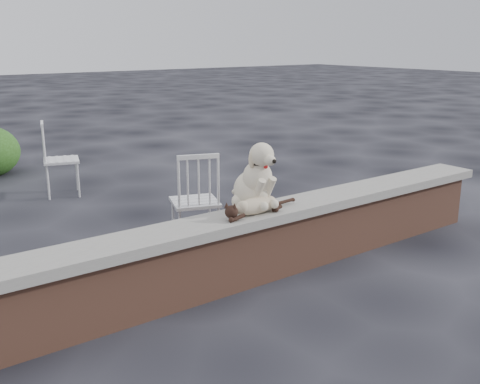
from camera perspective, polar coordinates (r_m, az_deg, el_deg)
ground at (r=4.53m, az=-1.77°, el=-9.76°), size 60.00×60.00×0.00m
brick_wall at (r=4.43m, az=-1.80°, el=-6.83°), size 6.00×0.30×0.50m
capstone at (r=4.33m, az=-1.83°, el=-3.27°), size 6.20×0.40×0.08m
dog at (r=4.52m, az=1.26°, el=1.85°), size 0.38×0.50×0.57m
cat at (r=4.41m, az=1.60°, el=-1.30°), size 0.90×0.23×0.15m
chair_c at (r=5.23m, az=-4.65°, el=-0.81°), size 0.72×0.72×0.94m
chair_e at (r=7.37m, az=-17.82°, el=3.26°), size 0.70×0.70×0.94m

